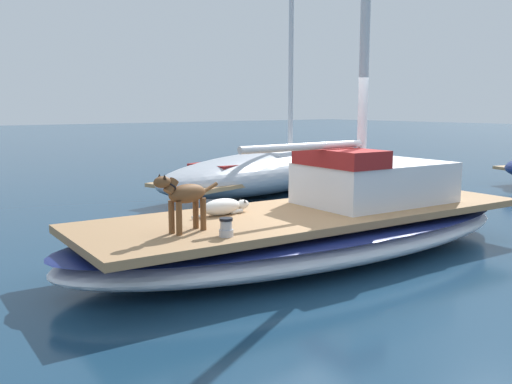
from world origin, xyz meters
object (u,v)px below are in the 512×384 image
at_px(dog_brown, 184,196).
at_px(deck_winch, 226,228).
at_px(dog_white, 224,207).
at_px(sailboat_main, 312,233).
at_px(moored_boat_port_side, 272,170).

bearing_deg(dog_brown, deck_winch, 28.51).
bearing_deg(dog_white, sailboat_main, 67.02).
height_order(dog_brown, deck_winch, dog_brown).
relative_size(sailboat_main, moored_boat_port_side, 0.94).
distance_m(sailboat_main, dog_brown, 2.25).
xyz_separation_m(sailboat_main, deck_winch, (0.58, -1.87, 0.42)).
height_order(deck_winch, moored_boat_port_side, moored_boat_port_side).
bearing_deg(moored_boat_port_side, deck_winch, -43.08).
distance_m(dog_brown, dog_white, 1.18).
relative_size(dog_brown, dog_white, 0.98).
xyz_separation_m(deck_winch, moored_boat_port_side, (-5.70, 5.33, -0.22)).
xyz_separation_m(dog_brown, deck_winch, (0.47, 0.25, -0.32)).
distance_m(dog_white, moored_boat_port_side, 6.54).
height_order(dog_white, moored_boat_port_side, moored_boat_port_side).
distance_m(sailboat_main, dog_white, 1.34).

